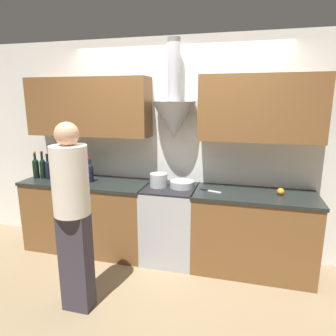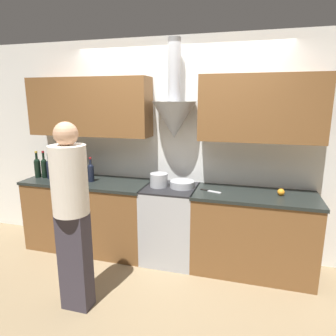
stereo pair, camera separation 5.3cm
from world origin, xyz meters
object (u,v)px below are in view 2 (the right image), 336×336
(stove_range, at_px, (170,223))
(wine_bottle_3, at_px, (56,169))
(wine_bottle_2, at_px, (49,168))
(wine_bottle_8, at_px, (91,172))
(wine_bottle_4, at_px, (62,168))
(wine_bottle_6, at_px, (77,169))
(wine_bottle_7, at_px, (84,170))
(wine_bottle_0, at_px, (37,167))
(wine_bottle_5, at_px, (68,169))
(orange_fruit, at_px, (281,192))
(person_foreground_left, at_px, (72,209))
(wine_bottle_1, at_px, (44,167))
(mixing_bowl, at_px, (182,184))
(stock_pot, at_px, (159,180))

(stove_range, height_order, wine_bottle_3, wine_bottle_3)
(wine_bottle_2, distance_m, wine_bottle_8, 0.59)
(wine_bottle_4, distance_m, wine_bottle_6, 0.21)
(wine_bottle_7, bearing_deg, wine_bottle_0, -178.96)
(stove_range, xyz_separation_m, wine_bottle_7, (-1.11, -0.02, 0.59))
(wine_bottle_2, distance_m, wine_bottle_6, 0.38)
(wine_bottle_4, bearing_deg, wine_bottle_2, -173.38)
(wine_bottle_5, relative_size, orange_fruit, 4.69)
(wine_bottle_6, distance_m, person_foreground_left, 1.22)
(wine_bottle_6, bearing_deg, wine_bottle_2, -177.03)
(stove_range, relative_size, wine_bottle_3, 2.81)
(wine_bottle_1, xyz_separation_m, wine_bottle_8, (0.68, -0.01, -0.02))
(wine_bottle_1, bearing_deg, mixing_bowl, 1.53)
(orange_fruit, bearing_deg, stock_pot, -178.65)
(wine_bottle_0, bearing_deg, wine_bottle_2, -1.54)
(wine_bottle_8, bearing_deg, wine_bottle_5, -177.08)
(wine_bottle_4, height_order, orange_fruit, wine_bottle_4)
(wine_bottle_7, relative_size, person_foreground_left, 0.21)
(wine_bottle_5, relative_size, person_foreground_left, 0.20)
(stove_range, xyz_separation_m, wine_bottle_3, (-1.51, -0.02, 0.57))
(wine_bottle_0, bearing_deg, wine_bottle_6, 1.51)
(stove_range, xyz_separation_m, wine_bottle_0, (-1.78, -0.03, 0.59))
(mixing_bowl, bearing_deg, wine_bottle_3, -178.40)
(wine_bottle_6, bearing_deg, wine_bottle_4, 179.78)
(wine_bottle_2, distance_m, mixing_bowl, 1.73)
(wine_bottle_4, xyz_separation_m, person_foreground_left, (0.81, -1.06, -0.08))
(wine_bottle_2, relative_size, orange_fruit, 4.32)
(wine_bottle_5, relative_size, mixing_bowl, 1.25)
(wine_bottle_3, relative_size, stock_pot, 1.56)
(wine_bottle_0, bearing_deg, mixing_bowl, 1.81)
(wine_bottle_8, bearing_deg, wine_bottle_3, 179.03)
(wine_bottle_1, xyz_separation_m, wine_bottle_3, (0.17, 0.00, -0.01))
(wine_bottle_8, height_order, mixing_bowl, wine_bottle_8)
(wine_bottle_4, height_order, mixing_bowl, wine_bottle_4)
(wine_bottle_2, bearing_deg, wine_bottle_8, 1.04)
(wine_bottle_5, xyz_separation_m, person_foreground_left, (0.71, -1.03, -0.08))
(wine_bottle_1, bearing_deg, wine_bottle_0, -172.84)
(wine_bottle_4, distance_m, mixing_bowl, 1.55)
(orange_fruit, distance_m, person_foreground_left, 2.11)
(wine_bottle_0, height_order, wine_bottle_5, wine_bottle_5)
(wine_bottle_4, height_order, wine_bottle_7, same)
(mixing_bowl, distance_m, orange_fruit, 1.07)
(wine_bottle_2, bearing_deg, wine_bottle_3, 13.29)
(wine_bottle_3, height_order, wine_bottle_5, wine_bottle_5)
(wine_bottle_5, bearing_deg, wine_bottle_3, 173.11)
(wine_bottle_0, xyz_separation_m, wine_bottle_6, (0.57, 0.01, 0.00))
(orange_fruit, bearing_deg, mixing_bowl, 179.60)
(wine_bottle_2, distance_m, wine_bottle_4, 0.18)
(wine_bottle_3, bearing_deg, wine_bottle_4, 0.85)
(wine_bottle_3, distance_m, mixing_bowl, 1.65)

